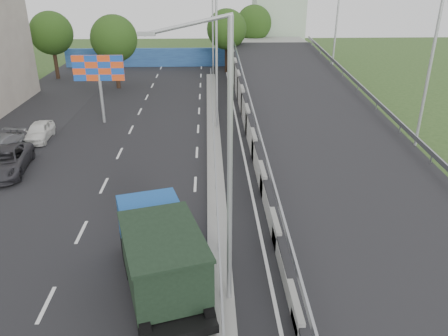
{
  "coord_description": "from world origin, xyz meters",
  "views": [
    {
      "loc": [
        -0.37,
        -6.97,
        11.24
      ],
      "look_at": [
        0.39,
        13.38,
        2.2
      ],
      "focal_mm": 35.0,
      "sensor_mm": 36.0,
      "label": 1
    }
  ],
  "objects_px": {
    "lamp_post_far": "(211,26)",
    "parked_car_c": "(5,161)",
    "lamp_post_near": "(224,159)",
    "billboard": "(99,72)",
    "church": "(278,19)",
    "parked_car_e": "(39,131)",
    "lamp_post_mid": "(214,55)",
    "dump_truck": "(160,253)"
  },
  "relations": [
    {
      "from": "lamp_post_far",
      "to": "parked_car_c",
      "type": "distance_m",
      "value": 31.14
    },
    {
      "from": "lamp_post_near",
      "to": "parked_car_c",
      "type": "distance_m",
      "value": 18.54
    },
    {
      "from": "billboard",
      "to": "parked_car_c",
      "type": "height_order",
      "value": "billboard"
    },
    {
      "from": "church",
      "to": "billboard",
      "type": "bearing_deg",
      "value": -120.7
    },
    {
      "from": "lamp_post_far",
      "to": "parked_car_e",
      "type": "xyz_separation_m",
      "value": [
        -12.98,
        -22.01,
        -5.15
      ]
    },
    {
      "from": "lamp_post_near",
      "to": "parked_car_c",
      "type": "xyz_separation_m",
      "value": [
        -13.03,
        12.18,
        -5.06
      ]
    },
    {
      "from": "parked_car_e",
      "to": "lamp_post_mid",
      "type": "bearing_deg",
      "value": 5.55
    },
    {
      "from": "parked_car_e",
      "to": "lamp_post_near",
      "type": "bearing_deg",
      "value": -57.45
    },
    {
      "from": "lamp_post_near",
      "to": "parked_car_c",
      "type": "bearing_deg",
      "value": 136.93
    },
    {
      "from": "dump_truck",
      "to": "parked_car_e",
      "type": "height_order",
      "value": "dump_truck"
    },
    {
      "from": "billboard",
      "to": "parked_car_e",
      "type": "xyz_separation_m",
      "value": [
        -3.87,
        -4.01,
        -3.52
      ]
    },
    {
      "from": "church",
      "to": "parked_car_c",
      "type": "distance_m",
      "value": 47.91
    },
    {
      "from": "lamp_post_near",
      "to": "parked_car_e",
      "type": "relative_size",
      "value": 2.59
    },
    {
      "from": "lamp_post_near",
      "to": "parked_car_c",
      "type": "height_order",
      "value": "lamp_post_near"
    },
    {
      "from": "parked_car_e",
      "to": "dump_truck",
      "type": "bearing_deg",
      "value": -61.58
    },
    {
      "from": "church",
      "to": "parked_car_c",
      "type": "height_order",
      "value": "church"
    },
    {
      "from": "dump_truck",
      "to": "lamp_post_far",
      "type": "bearing_deg",
      "value": 70.34
    },
    {
      "from": "lamp_post_mid",
      "to": "church",
      "type": "distance_m",
      "value": 35.41
    },
    {
      "from": "lamp_post_near",
      "to": "billboard",
      "type": "height_order",
      "value": "lamp_post_near"
    },
    {
      "from": "billboard",
      "to": "dump_truck",
      "type": "distance_m",
      "value": 22.35
    },
    {
      "from": "church",
      "to": "dump_truck",
      "type": "xyz_separation_m",
      "value": [
        -12.28,
        -53.17,
        -3.65
      ]
    },
    {
      "from": "lamp_post_far",
      "to": "parked_car_e",
      "type": "distance_m",
      "value": 26.07
    },
    {
      "from": "lamp_post_near",
      "to": "lamp_post_mid",
      "type": "bearing_deg",
      "value": 90.0
    },
    {
      "from": "lamp_post_mid",
      "to": "parked_car_c",
      "type": "relative_size",
      "value": 1.88
    },
    {
      "from": "lamp_post_far",
      "to": "parked_car_c",
      "type": "xyz_separation_m",
      "value": [
        -13.03,
        -27.82,
        -5.06
      ]
    },
    {
      "from": "lamp_post_far",
      "to": "church",
      "type": "distance_m",
      "value": 17.15
    },
    {
      "from": "lamp_post_far",
      "to": "parked_car_e",
      "type": "height_order",
      "value": "lamp_post_far"
    },
    {
      "from": "lamp_post_near",
      "to": "lamp_post_mid",
      "type": "distance_m",
      "value": 20.0
    },
    {
      "from": "lamp_post_mid",
      "to": "parked_car_c",
      "type": "height_order",
      "value": "lamp_post_mid"
    },
    {
      "from": "billboard",
      "to": "church",
      "type": "bearing_deg",
      "value": 59.3
    },
    {
      "from": "lamp_post_mid",
      "to": "church",
      "type": "xyz_separation_m",
      "value": [
        9.89,
        34.0,
        -0.5
      ]
    },
    {
      "from": "dump_truck",
      "to": "parked_car_c",
      "type": "xyz_separation_m",
      "value": [
        -10.63,
        11.35,
        -0.92
      ]
    },
    {
      "from": "lamp_post_far",
      "to": "church",
      "type": "bearing_deg",
      "value": 54.76
    },
    {
      "from": "billboard",
      "to": "dump_truck",
      "type": "bearing_deg",
      "value": -72.39
    },
    {
      "from": "dump_truck",
      "to": "parked_car_e",
      "type": "distance_m",
      "value": 20.19
    },
    {
      "from": "billboard",
      "to": "parked_car_e",
      "type": "height_order",
      "value": "billboard"
    },
    {
      "from": "lamp_post_far",
      "to": "parked_car_e",
      "type": "relative_size",
      "value": 2.59
    },
    {
      "from": "parked_car_e",
      "to": "church",
      "type": "bearing_deg",
      "value": 54.32
    },
    {
      "from": "lamp_post_far",
      "to": "lamp_post_near",
      "type": "bearing_deg",
      "value": -90.0
    },
    {
      "from": "parked_car_c",
      "to": "parked_car_e",
      "type": "distance_m",
      "value": 5.81
    },
    {
      "from": "lamp_post_near",
      "to": "lamp_post_far",
      "type": "height_order",
      "value": "same"
    },
    {
      "from": "lamp_post_mid",
      "to": "lamp_post_far",
      "type": "relative_size",
      "value": 1.0
    }
  ]
}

